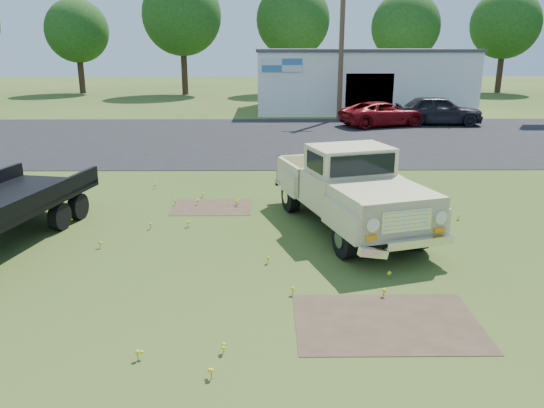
# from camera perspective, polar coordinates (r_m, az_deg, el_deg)

# --- Properties ---
(ground) EXTENTS (140.00, 140.00, 0.00)m
(ground) POSITION_cam_1_polar(r_m,az_deg,el_deg) (11.57, 1.73, -5.38)
(ground) COLOR #2F4B18
(ground) RESTS_ON ground
(asphalt_lot) EXTENTS (90.00, 14.00, 0.02)m
(asphalt_lot) POSITION_cam_1_polar(r_m,az_deg,el_deg) (26.08, 0.43, 7.07)
(asphalt_lot) COLOR black
(asphalt_lot) RESTS_ON ground
(dirt_patch_a) EXTENTS (3.00, 2.00, 0.01)m
(dirt_patch_a) POSITION_cam_1_polar(r_m,az_deg,el_deg) (9.07, 12.24, -12.36)
(dirt_patch_a) COLOR #443424
(dirt_patch_a) RESTS_ON ground
(dirt_patch_b) EXTENTS (2.20, 1.60, 0.01)m
(dirt_patch_b) POSITION_cam_1_polar(r_m,az_deg,el_deg) (14.94, -6.49, -0.34)
(dirt_patch_b) COLOR #443424
(dirt_patch_b) RESTS_ON ground
(commercial_building) EXTENTS (14.20, 8.20, 4.15)m
(commercial_building) POSITION_cam_1_polar(r_m,az_deg,el_deg) (38.32, 9.35, 13.08)
(commercial_building) COLOR silver
(commercial_building) RESTS_ON ground
(utility_pole_mid) EXTENTS (1.60, 0.30, 9.00)m
(utility_pole_mid) POSITION_cam_1_polar(r_m,az_deg,el_deg) (33.02, 7.50, 16.97)
(utility_pole_mid) COLOR #4B3622
(utility_pole_mid) RESTS_ON ground
(treeline_b) EXTENTS (5.76, 5.76, 8.57)m
(treeline_b) POSITION_cam_1_polar(r_m,az_deg,el_deg) (54.63, -20.25, 17.07)
(treeline_b) COLOR #352318
(treeline_b) RESTS_ON ground
(treeline_c) EXTENTS (7.04, 7.04, 10.47)m
(treeline_c) POSITION_cam_1_polar(r_m,az_deg,el_deg) (50.85, -9.67, 19.35)
(treeline_c) COLOR #352318
(treeline_c) RESTS_ON ground
(treeline_d) EXTENTS (6.72, 6.72, 10.00)m
(treeline_d) POSITION_cam_1_polar(r_m,az_deg,el_deg) (51.33, 2.28, 19.18)
(treeline_d) COLOR #352318
(treeline_d) RESTS_ON ground
(treeline_e) EXTENTS (6.08, 6.08, 9.04)m
(treeline_e) POSITION_cam_1_polar(r_m,az_deg,el_deg) (51.28, 14.18, 18.01)
(treeline_e) COLOR #352318
(treeline_e) RESTS_ON ground
(treeline_f) EXTENTS (6.40, 6.40, 9.52)m
(treeline_f) POSITION_cam_1_polar(r_m,az_deg,el_deg) (56.88, 23.80, 17.29)
(treeline_f) COLOR #352318
(treeline_f) RESTS_ON ground
(vintage_pickup_truck) EXTENTS (3.76, 6.09, 2.07)m
(vintage_pickup_truck) POSITION_cam_1_polar(r_m,az_deg,el_deg) (13.01, 8.25, 1.75)
(vintage_pickup_truck) COLOR beige
(vintage_pickup_truck) RESTS_ON ground
(red_pickup) EXTENTS (5.31, 3.70, 1.35)m
(red_pickup) POSITION_cam_1_polar(r_m,az_deg,el_deg) (30.75, 11.86, 9.45)
(red_pickup) COLOR maroon
(red_pickup) RESTS_ON ground
(dark_sedan) EXTENTS (4.96, 2.26, 1.65)m
(dark_sedan) POSITION_cam_1_polar(r_m,az_deg,el_deg) (32.00, 17.45, 9.59)
(dark_sedan) COLOR black
(dark_sedan) RESTS_ON ground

